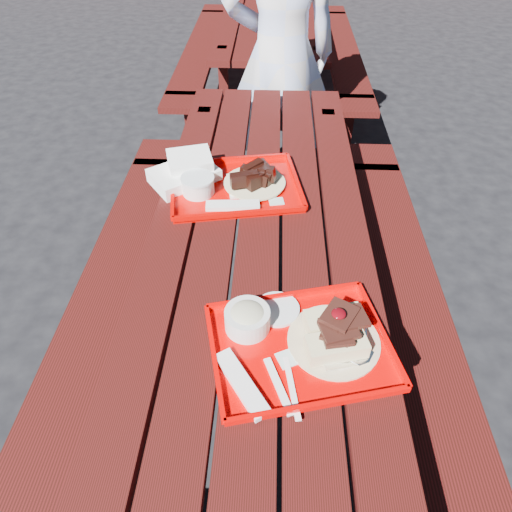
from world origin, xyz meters
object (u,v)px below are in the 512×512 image
Objects in this scene: far_tray at (233,185)px; person at (281,56)px; picnic_table_far at (272,31)px; near_tray at (298,335)px; picnic_table_near at (258,281)px.

person reaches higher than far_tray.
picnic_table_far is 2.53m from far_tray.
near_tray is at bearing 82.03° from person.
picnic_table_far is 3.22m from near_tray.
person is at bearing -87.27° from picnic_table_far.
near_tray is (0.12, -3.21, 0.22)m from picnic_table_far.
far_tray is (-0.10, -2.52, 0.21)m from picnic_table_far.
picnic_table_far is at bearing 90.00° from picnic_table_near.
person is at bearing 87.35° from picnic_table_near.
near_tray is at bearing -71.96° from far_tray.
picnic_table_near is 4.59× the size of near_tray.
far_tray is at bearing 110.27° from picnic_table_near.
near_tray reaches higher than picnic_table_near.
near_tray is at bearing -87.86° from picnic_table_far.
near_tray is 0.72m from far_tray.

